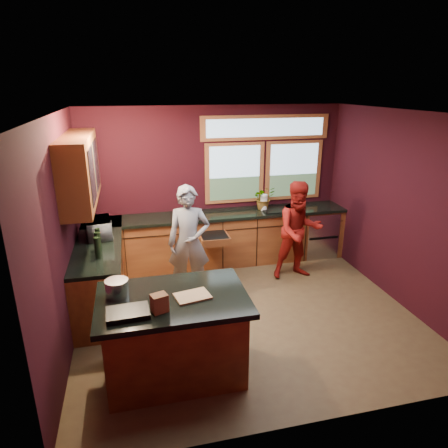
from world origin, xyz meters
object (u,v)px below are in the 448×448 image
object	(u,v)px
person_grey	(189,242)
cutting_board	(192,296)
island	(174,335)
person_red	(299,231)
stock_pot	(117,288)

from	to	relation	value
person_grey	cutting_board	size ratio (longest dim) A/B	4.82
island	person_grey	world-z (taller)	person_grey
person_red	cutting_board	size ratio (longest dim) A/B	4.59
cutting_board	stock_pot	world-z (taller)	stock_pot
person_grey	person_red	xyz separation A→B (m)	(1.81, 0.19, -0.04)
island	stock_pot	world-z (taller)	stock_pot
person_grey	person_red	world-z (taller)	person_grey
island	cutting_board	size ratio (longest dim) A/B	4.43
person_red	stock_pot	distance (m)	3.29
person_red	stock_pot	bearing A→B (deg)	-146.60
island	stock_pot	distance (m)	0.80
person_grey	person_red	bearing A→B (deg)	16.48
cutting_board	stock_pot	size ratio (longest dim) A/B	1.46
person_red	island	bearing A→B (deg)	-138.36
person_grey	cutting_board	bearing A→B (deg)	-86.90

